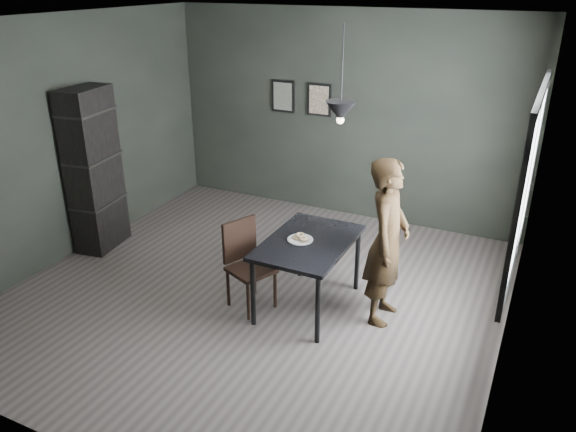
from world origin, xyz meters
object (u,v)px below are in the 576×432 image
at_px(cafe_table, 308,248).
at_px(shelf_unit, 94,170).
at_px(woman, 387,242).
at_px(wood_chair, 246,258).
at_px(pendant_lamp, 341,111).
at_px(white_plate, 300,240).

relative_size(cafe_table, shelf_unit, 0.60).
relative_size(woman, wood_chair, 1.81).
bearing_deg(wood_chair, pendant_lamp, 44.77).
distance_m(cafe_table, wood_chair, 0.65).
height_order(white_plate, woman, woman).
height_order(wood_chair, pendant_lamp, pendant_lamp).
distance_m(white_plate, shelf_unit, 2.86).
xyz_separation_m(woman, pendant_lamp, (-0.51, -0.05, 1.22)).
bearing_deg(shelf_unit, cafe_table, -12.21).
relative_size(cafe_table, white_plate, 5.22).
bearing_deg(cafe_table, wood_chair, -158.64).
xyz_separation_m(white_plate, pendant_lamp, (0.32, 0.14, 1.29)).
bearing_deg(woman, cafe_table, 99.02).
xyz_separation_m(cafe_table, white_plate, (-0.07, -0.04, 0.08)).
relative_size(cafe_table, pendant_lamp, 1.39).
xyz_separation_m(cafe_table, woman, (0.76, 0.15, 0.16)).
bearing_deg(shelf_unit, white_plate, -13.04).
relative_size(woman, shelf_unit, 0.84).
xyz_separation_m(shelf_unit, pendant_lamp, (3.17, -0.07, 1.05)).
height_order(woman, shelf_unit, shelf_unit).
xyz_separation_m(woman, shelf_unit, (-3.68, 0.03, 0.16)).
height_order(cafe_table, shelf_unit, shelf_unit).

